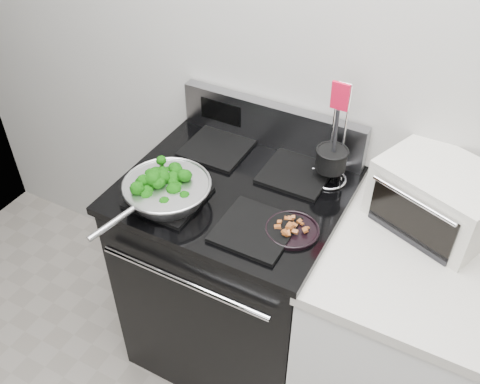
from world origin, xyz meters
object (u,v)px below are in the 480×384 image
Objects in this scene: utensil_holder at (331,164)px; toaster_oven at (438,197)px; gas_range at (236,271)px; bacon_plate at (292,228)px; skillet at (167,190)px.

toaster_oven is at bearing 1.26° from utensil_holder.
gas_range reaches higher than bacon_plate.
toaster_oven is (0.83, 0.37, 0.03)m from skillet.
utensil_holder is (0.29, 0.19, 0.53)m from gas_range.
bacon_plate is 0.44× the size of utensil_holder.
utensil_holder is (0.01, 0.31, 0.05)m from bacon_plate.
bacon_plate is 0.50m from toaster_oven.
bacon_plate is 0.31m from utensil_holder.
toaster_oven is at bearing 34.87° from skillet.
bacon_plate is at bearing 19.65° from skillet.
toaster_oven is (0.38, -0.01, 0.01)m from utensil_holder.
utensil_holder reaches higher than bacon_plate.
skillet is 2.71× the size of bacon_plate.
gas_range reaches higher than skillet.
bacon_plate is at bearing -121.18° from toaster_oven.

